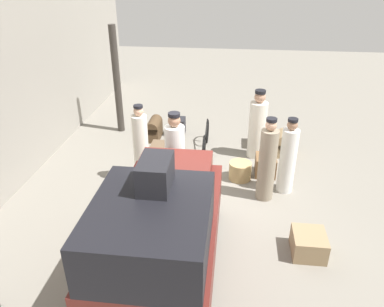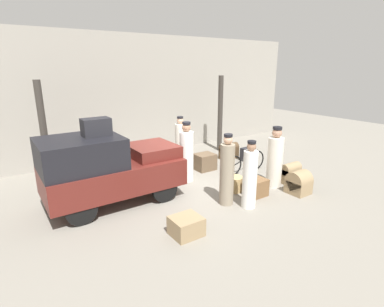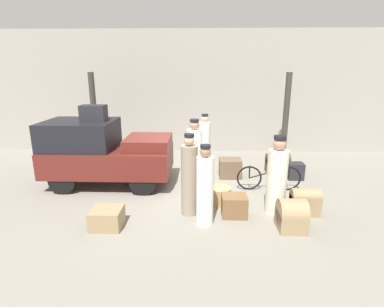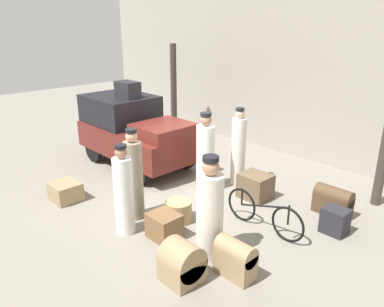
{
  "view_description": "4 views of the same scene",
  "coord_description": "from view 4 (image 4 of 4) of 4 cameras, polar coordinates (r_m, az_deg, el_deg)",
  "views": [
    {
      "loc": [
        -6.58,
        -0.6,
        4.5
      ],
      "look_at": [
        0.2,
        0.2,
        0.95
      ],
      "focal_mm": 35.0,
      "sensor_mm": 36.0,
      "label": 1
    },
    {
      "loc": [
        -4.44,
        -6.58,
        3.36
      ],
      "look_at": [
        0.2,
        0.2,
        0.95
      ],
      "focal_mm": 28.0,
      "sensor_mm": 36.0,
      "label": 2
    },
    {
      "loc": [
        0.45,
        -7.38,
        3.08
      ],
      "look_at": [
        0.2,
        0.2,
        0.95
      ],
      "focal_mm": 28.0,
      "sensor_mm": 36.0,
      "label": 3
    },
    {
      "loc": [
        5.71,
        -5.07,
        3.69
      ],
      "look_at": [
        0.2,
        0.2,
        0.95
      ],
      "focal_mm": 35.0,
      "sensor_mm": 36.0,
      "label": 4
    }
  ],
  "objects": [
    {
      "name": "ground_plane",
      "position": [
        8.48,
        -1.92,
        -6.04
      ],
      "size": [
        30.0,
        30.0,
        0.0
      ],
      "primitive_type": "plane",
      "color": "gray"
    },
    {
      "name": "station_building_facade",
      "position": [
        10.88,
        14.48,
        11.55
      ],
      "size": [
        16.0,
        0.15,
        4.5
      ],
      "color": "gray",
      "rests_on": "ground"
    },
    {
      "name": "canopy_pillar_left",
      "position": [
        12.01,
        -2.81,
        9.25
      ],
      "size": [
        0.2,
        0.2,
        3.01
      ],
      "color": "#38332D",
      "rests_on": "ground"
    },
    {
      "name": "truck",
      "position": [
        10.01,
        -8.88,
        3.63
      ],
      "size": [
        3.34,
        1.65,
        1.77
      ],
      "color": "black",
      "rests_on": "ground"
    },
    {
      "name": "bicycle",
      "position": [
        7.06,
        10.85,
        -8.96
      ],
      "size": [
        1.68,
        0.04,
        0.7
      ],
      "color": "black",
      "rests_on": "ground"
    },
    {
      "name": "wicker_basket",
      "position": [
        7.3,
        -2.06,
        -8.76
      ],
      "size": [
        0.51,
        0.51,
        0.41
      ],
      "color": "tan",
      "rests_on": "ground"
    },
    {
      "name": "porter_standing_middle",
      "position": [
        6.79,
        -10.36,
        -5.99
      ],
      "size": [
        0.35,
        0.35,
        1.69
      ],
      "color": "white",
      "rests_on": "ground"
    },
    {
      "name": "porter_with_bicycle",
      "position": [
        6.03,
        2.74,
        -8.99
      ],
      "size": [
        0.44,
        0.44,
        1.75
      ],
      "color": "silver",
      "rests_on": "ground"
    },
    {
      "name": "porter_carrying_trunk",
      "position": [
        8.35,
        2.06,
        -0.32
      ],
      "size": [
        0.41,
        0.41,
        1.81
      ],
      "color": "white",
      "rests_on": "ground"
    },
    {
      "name": "porter_lifting_near_truck",
      "position": [
        7.25,
        -8.88,
        -3.69
      ],
      "size": [
        0.36,
        0.36,
        1.81
      ],
      "color": "gray",
      "rests_on": "ground"
    },
    {
      "name": "conductor_in_dark_uniform",
      "position": [
        8.73,
        7.08,
        0.62
      ],
      "size": [
        0.33,
        0.33,
        1.83
      ],
      "color": "silver",
      "rests_on": "ground"
    },
    {
      "name": "trunk_wicker_pale",
      "position": [
        7.99,
        20.69,
        -6.7
      ],
      "size": [
        0.73,
        0.34,
        0.58
      ],
      "color": "#4C3823",
      "rests_on": "ground"
    },
    {
      "name": "trunk_large_brown",
      "position": [
        8.28,
        9.62,
        -4.9
      ],
      "size": [
        0.64,
        0.56,
        0.54
      ],
      "color": "brown",
      "rests_on": "ground"
    },
    {
      "name": "trunk_barrel_dark",
      "position": [
        5.87,
        6.6,
        -15.49
      ],
      "size": [
        0.62,
        0.33,
        0.61
      ],
      "color": "#937A56",
      "rests_on": "ground"
    },
    {
      "name": "suitcase_tan_flat",
      "position": [
        5.76,
        -1.52,
        -16.35
      ],
      "size": [
        0.53,
        0.55,
        0.64
      ],
      "color": "#937A56",
      "rests_on": "ground"
    },
    {
      "name": "suitcase_black_upright",
      "position": [
        8.54,
        -18.69,
        -5.51
      ],
      "size": [
        0.61,
        0.56,
        0.39
      ],
      "color": "#937A56",
      "rests_on": "ground"
    },
    {
      "name": "trunk_umber_medium",
      "position": [
        7.38,
        20.95,
        -9.55
      ],
      "size": [
        0.44,
        0.37,
        0.48
      ],
      "color": "#232328",
      "rests_on": "ground"
    },
    {
      "name": "suitcase_small_leather",
      "position": [
        6.78,
        -4.25,
        -10.97
      ],
      "size": [
        0.54,
        0.47,
        0.47
      ],
      "color": "brown",
      "rests_on": "ground"
    },
    {
      "name": "trunk_on_truck_roof",
      "position": [
        9.92,
        -9.79,
        9.57
      ],
      "size": [
        0.64,
        0.42,
        0.42
      ],
      "color": "#232328",
      "rests_on": "truck"
    }
  ]
}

